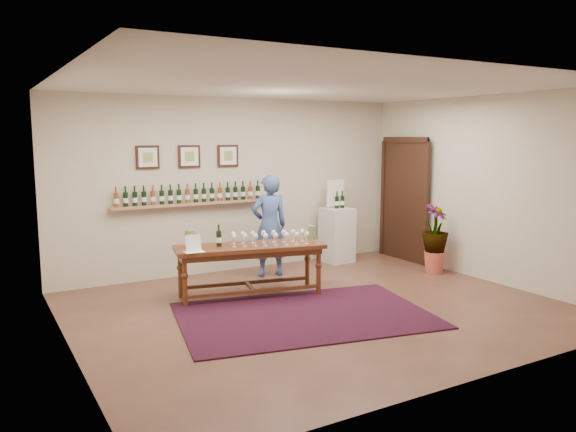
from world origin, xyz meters
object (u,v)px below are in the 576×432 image
display_pedestal (337,235)px  person (269,226)px  potted_plant (435,239)px  tasting_table (250,253)px

display_pedestal → person: person is taller
display_pedestal → potted_plant: potted_plant is taller
display_pedestal → potted_plant: bearing=-59.3°
person → potted_plant: bearing=162.0°
display_pedestal → person: (-1.50, -0.30, 0.33)m
tasting_table → display_pedestal: 2.56m
tasting_table → display_pedestal: display_pedestal is taller
potted_plant → person: bearing=153.7°
potted_plant → display_pedestal: bearing=120.7°
display_pedestal → potted_plant: (0.88, -1.48, 0.09)m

